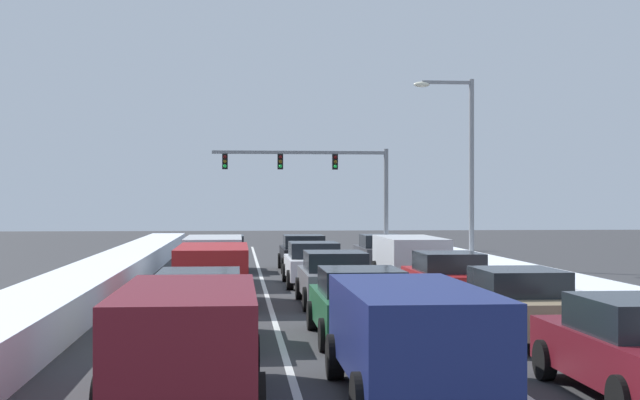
{
  "coord_description": "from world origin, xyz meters",
  "views": [
    {
      "loc": [
        -2.58,
        -6.96,
        2.92
      ],
      "look_at": [
        0.87,
        32.55,
        2.98
      ],
      "focal_mm": 52.54,
      "sensor_mm": 36.0,
      "label": 1
    }
  ],
  "objects_px": {
    "suv_silver_left_lane_fourth": "(214,256)",
    "suv_red_left_lane_third": "(213,269)",
    "suv_silver_right_lane_fourth": "(410,256)",
    "sedan_charcoal_right_lane_fifth": "(381,252)",
    "traffic_light_gantry": "(325,172)",
    "sedan_red_right_lane_third": "(448,279)",
    "sedan_green_center_lane_second": "(360,304)",
    "sedan_tan_right_lane_second": "(517,304)",
    "sedan_black_center_lane_fifth": "(303,253)",
    "suv_maroon_left_lane_nearest": "(187,333)",
    "sedan_tan_left_lane_second": "(200,306)",
    "street_lamp_right_mid": "(463,155)",
    "sedan_gray_center_lane_third": "(335,278)",
    "sedan_maroon_right_lane_nearest": "(639,348)",
    "sedan_white_center_lane_fourth": "(313,264)",
    "sedan_charcoal_left_lane_fifth": "(224,253)",
    "suv_navy_center_lane_nearest": "(411,331)"
  },
  "relations": [
    {
      "from": "suv_silver_right_lane_fourth",
      "to": "sedan_tan_left_lane_second",
      "type": "bearing_deg",
      "value": -117.59
    },
    {
      "from": "sedan_charcoal_right_lane_fifth",
      "to": "sedan_tan_left_lane_second",
      "type": "distance_m",
      "value": 21.1
    },
    {
      "from": "sedan_red_right_lane_third",
      "to": "sedan_charcoal_left_lane_fifth",
      "type": "bearing_deg",
      "value": 115.22
    },
    {
      "from": "sedan_gray_center_lane_third",
      "to": "suv_red_left_lane_third",
      "type": "relative_size",
      "value": 0.92
    },
    {
      "from": "suv_silver_left_lane_fourth",
      "to": "traffic_light_gantry",
      "type": "relative_size",
      "value": 0.45
    },
    {
      "from": "suv_red_left_lane_third",
      "to": "sedan_maroon_right_lane_nearest",
      "type": "bearing_deg",
      "value": -63.19
    },
    {
      "from": "traffic_light_gantry",
      "to": "suv_silver_right_lane_fourth",
      "type": "bearing_deg",
      "value": -88.53
    },
    {
      "from": "sedan_red_right_lane_third",
      "to": "suv_silver_right_lane_fourth",
      "type": "xyz_separation_m",
      "value": [
        0.21,
        6.81,
        0.25
      ]
    },
    {
      "from": "sedan_tan_right_lane_second",
      "to": "sedan_charcoal_right_lane_fifth",
      "type": "bearing_deg",
      "value": 89.37
    },
    {
      "from": "sedan_black_center_lane_fifth",
      "to": "suv_maroon_left_lane_nearest",
      "type": "distance_m",
      "value": 25.78
    },
    {
      "from": "sedan_black_center_lane_fifth",
      "to": "sedan_charcoal_left_lane_fifth",
      "type": "relative_size",
      "value": 1.0
    },
    {
      "from": "sedan_charcoal_right_lane_fifth",
      "to": "traffic_light_gantry",
      "type": "xyz_separation_m",
      "value": [
        -0.69,
        18.34,
        3.97
      ]
    },
    {
      "from": "sedan_gray_center_lane_third",
      "to": "sedan_green_center_lane_second",
      "type": "bearing_deg",
      "value": -91.23
    },
    {
      "from": "sedan_black_center_lane_fifth",
      "to": "sedan_tan_left_lane_second",
      "type": "bearing_deg",
      "value": -100.06
    },
    {
      "from": "sedan_charcoal_right_lane_fifth",
      "to": "traffic_light_gantry",
      "type": "height_order",
      "value": "traffic_light_gantry"
    },
    {
      "from": "traffic_light_gantry",
      "to": "street_lamp_right_mid",
      "type": "xyz_separation_m",
      "value": [
        4.4,
        -17.75,
        0.19
      ]
    },
    {
      "from": "sedan_charcoal_left_lane_fifth",
      "to": "street_lamp_right_mid",
      "type": "bearing_deg",
      "value": 4.29
    },
    {
      "from": "sedan_charcoal_right_lane_fifth",
      "to": "suv_red_left_lane_third",
      "type": "relative_size",
      "value": 0.92
    },
    {
      "from": "sedan_red_right_lane_third",
      "to": "sedan_green_center_lane_second",
      "type": "height_order",
      "value": "same"
    },
    {
      "from": "suv_silver_right_lane_fourth",
      "to": "sedan_charcoal_right_lane_fifth",
      "type": "xyz_separation_m",
      "value": [
        0.04,
        6.96,
        -0.25
      ]
    },
    {
      "from": "sedan_tan_right_lane_second",
      "to": "suv_silver_left_lane_fourth",
      "type": "relative_size",
      "value": 0.92
    },
    {
      "from": "sedan_black_center_lane_fifth",
      "to": "suv_silver_left_lane_fourth",
      "type": "xyz_separation_m",
      "value": [
        -3.59,
        -6.16,
        0.25
      ]
    },
    {
      "from": "sedan_gray_center_lane_third",
      "to": "sedan_charcoal_left_lane_fifth",
      "type": "distance_m",
      "value": 13.37
    },
    {
      "from": "sedan_tan_right_lane_second",
      "to": "sedan_black_center_lane_fifth",
      "type": "height_order",
      "value": "same"
    },
    {
      "from": "suv_navy_center_lane_nearest",
      "to": "sedan_gray_center_lane_third",
      "type": "relative_size",
      "value": 1.09
    },
    {
      "from": "sedan_white_center_lane_fourth",
      "to": "sedan_tan_left_lane_second",
      "type": "relative_size",
      "value": 1.0
    },
    {
      "from": "suv_silver_right_lane_fourth",
      "to": "sedan_gray_center_lane_third",
      "type": "bearing_deg",
      "value": -118.08
    },
    {
      "from": "street_lamp_right_mid",
      "to": "sedan_white_center_lane_fourth",
      "type": "bearing_deg",
      "value": -133.31
    },
    {
      "from": "sedan_charcoal_right_lane_fifth",
      "to": "sedan_black_center_lane_fifth",
      "type": "distance_m",
      "value": 3.32
    },
    {
      "from": "sedan_green_center_lane_second",
      "to": "traffic_light_gantry",
      "type": "height_order",
      "value": "traffic_light_gantry"
    },
    {
      "from": "suv_silver_left_lane_fourth",
      "to": "sedan_black_center_lane_fifth",
      "type": "bearing_deg",
      "value": 59.77
    },
    {
      "from": "sedan_red_right_lane_third",
      "to": "sedan_black_center_lane_fifth",
      "type": "relative_size",
      "value": 1.0
    },
    {
      "from": "suv_silver_left_lane_fourth",
      "to": "suv_red_left_lane_third",
      "type": "bearing_deg",
      "value": -88.71
    },
    {
      "from": "suv_red_left_lane_third",
      "to": "suv_silver_left_lane_fourth",
      "type": "relative_size",
      "value": 1.0
    },
    {
      "from": "sedan_maroon_right_lane_nearest",
      "to": "sedan_charcoal_right_lane_fifth",
      "type": "relative_size",
      "value": 1.0
    },
    {
      "from": "suv_silver_left_lane_fourth",
      "to": "suv_maroon_left_lane_nearest",
      "type": "bearing_deg",
      "value": -89.62
    },
    {
      "from": "sedan_green_center_lane_second",
      "to": "sedan_gray_center_lane_third",
      "type": "height_order",
      "value": "same"
    },
    {
      "from": "sedan_green_center_lane_second",
      "to": "sedan_gray_center_lane_third",
      "type": "xyz_separation_m",
      "value": [
        0.14,
        6.64,
        0.0
      ]
    },
    {
      "from": "sedan_red_right_lane_third",
      "to": "sedan_black_center_lane_fifth",
      "type": "height_order",
      "value": "same"
    },
    {
      "from": "sedan_red_right_lane_third",
      "to": "sedan_gray_center_lane_third",
      "type": "height_order",
      "value": "same"
    },
    {
      "from": "sedan_maroon_right_lane_nearest",
      "to": "suv_red_left_lane_third",
      "type": "bearing_deg",
      "value": 116.81
    },
    {
      "from": "sedan_white_center_lane_fourth",
      "to": "suv_red_left_lane_third",
      "type": "xyz_separation_m",
      "value": [
        -3.3,
        -5.99,
        0.25
      ]
    },
    {
      "from": "sedan_tan_left_lane_second",
      "to": "sedan_white_center_lane_fourth",
      "type": "bearing_deg",
      "value": 75.37
    },
    {
      "from": "sedan_maroon_right_lane_nearest",
      "to": "traffic_light_gantry",
      "type": "xyz_separation_m",
      "value": [
        -0.53,
        44.38,
        3.97
      ]
    },
    {
      "from": "sedan_tan_right_lane_second",
      "to": "sedan_charcoal_right_lane_fifth",
      "type": "height_order",
      "value": "same"
    },
    {
      "from": "sedan_tan_left_lane_second",
      "to": "street_lamp_right_mid",
      "type": "distance_m",
      "value": 23.47
    },
    {
      "from": "sedan_maroon_right_lane_nearest",
      "to": "sedan_black_center_lane_fifth",
      "type": "xyz_separation_m",
      "value": [
        -3.16,
        25.88,
        0.0
      ]
    },
    {
      "from": "sedan_tan_left_lane_second",
      "to": "sedan_charcoal_right_lane_fifth",
      "type": "bearing_deg",
      "value": 71.1
    },
    {
      "from": "sedan_white_center_lane_fourth",
      "to": "street_lamp_right_mid",
      "type": "distance_m",
      "value": 11.24
    },
    {
      "from": "suv_silver_right_lane_fourth",
      "to": "street_lamp_right_mid",
      "type": "bearing_deg",
      "value": 63.58
    }
  ]
}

